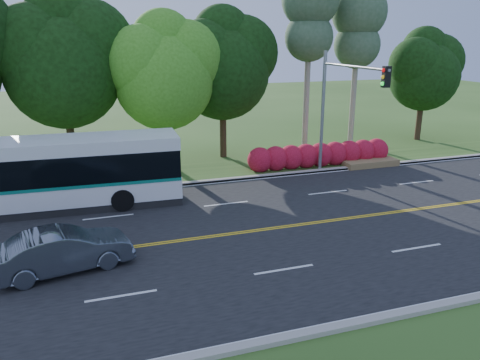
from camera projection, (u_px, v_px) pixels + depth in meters
name	position (u px, v px, depth m)	size (l,w,h in m)	color
ground	(262.00, 230.00, 19.52)	(120.00, 120.00, 0.00)	#31531B
road	(262.00, 230.00, 19.52)	(60.00, 14.00, 0.02)	black
curb_north	(216.00, 181.00, 25.99)	(60.00, 0.30, 0.15)	#A69F96
curb_south	(353.00, 324.00, 13.01)	(60.00, 0.30, 0.15)	#A69F96
grass_verge	(208.00, 172.00, 27.67)	(60.00, 4.00, 0.10)	#31531B
lane_markings	(259.00, 230.00, 19.49)	(57.60, 13.82, 0.00)	gold
tree_row	(105.00, 55.00, 27.00)	(44.70, 9.10, 13.84)	black
bougainvillea_hedge	(324.00, 155.00, 28.86)	(9.50, 2.25, 1.50)	maroon
traffic_signal	(340.00, 96.00, 25.00)	(0.42, 6.10, 7.00)	gray
transit_bus	(40.00, 176.00, 21.37)	(12.66, 3.20, 3.29)	white
sedan	(64.00, 250.00, 15.94)	(1.58, 4.53, 1.49)	slate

